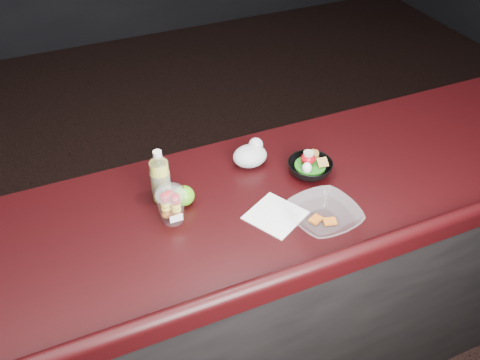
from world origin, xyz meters
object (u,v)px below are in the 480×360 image
at_px(fruit_cup, 171,204).
at_px(takeout_bowl, 323,216).
at_px(lemonade_bottle, 160,179).
at_px(green_apple, 184,196).
at_px(snack_bowl, 310,167).

height_order(fruit_cup, takeout_bowl, fruit_cup).
bearing_deg(takeout_bowl, lemonade_bottle, 143.68).
distance_m(lemonade_bottle, fruit_cup, 0.12).
bearing_deg(fruit_cup, takeout_bowl, -25.04).
height_order(green_apple, snack_bowl, snack_bowl).
bearing_deg(green_apple, fruit_cup, -134.43).
xyz_separation_m(fruit_cup, green_apple, (0.06, 0.06, -0.04)).
xyz_separation_m(lemonade_bottle, snack_bowl, (0.51, -0.08, -0.05)).
bearing_deg(lemonade_bottle, green_apple, -42.83).
relative_size(lemonade_bottle, fruit_cup, 1.42).
height_order(lemonade_bottle, snack_bowl, lemonade_bottle).
xyz_separation_m(green_apple, takeout_bowl, (0.37, -0.26, -0.01)).
height_order(lemonade_bottle, takeout_bowl, lemonade_bottle).
xyz_separation_m(fruit_cup, takeout_bowl, (0.43, -0.20, -0.04)).
bearing_deg(snack_bowl, fruit_cup, -176.19).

